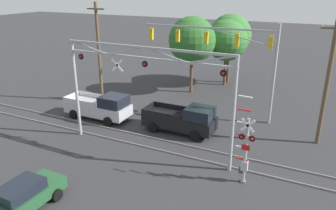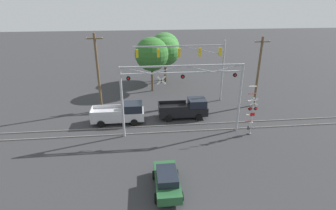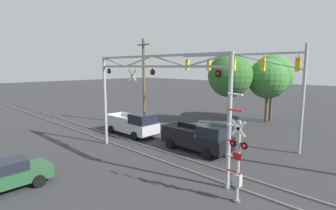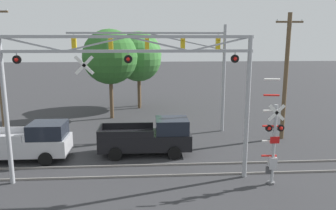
{
  "view_description": "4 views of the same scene",
  "coord_description": "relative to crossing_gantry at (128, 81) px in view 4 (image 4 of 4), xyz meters",
  "views": [
    {
      "loc": [
        9.9,
        -2.77,
        10.42
      ],
      "look_at": [
        0.3,
        16.71,
        2.43
      ],
      "focal_mm": 35.0,
      "sensor_mm": 36.0,
      "label": 1
    },
    {
      "loc": [
        -3.79,
        -8.73,
        12.74
      ],
      "look_at": [
        -1.03,
        17.26,
        1.81
      ],
      "focal_mm": 28.0,
      "sensor_mm": 36.0,
      "label": 2
    },
    {
      "loc": [
        12.4,
        2.82,
        6.26
      ],
      "look_at": [
        -0.4,
        15.94,
        3.54
      ],
      "focal_mm": 28.0,
      "sensor_mm": 36.0,
      "label": 3
    },
    {
      "loc": [
        0.82,
        -0.99,
        6.78
      ],
      "look_at": [
        1.93,
        15.78,
        3.4
      ],
      "focal_mm": 35.0,
      "sensor_mm": 36.0,
      "label": 4
    }
  ],
  "objects": [
    {
      "name": "pickup_truck_lead",
      "position": [
        1.01,
        3.69,
        -3.87
      ],
      "size": [
        5.42,
        2.28,
        2.16
      ],
      "color": "black",
      "rests_on": "ground_plane"
    },
    {
      "name": "crossing_signal_mast",
      "position": [
        6.68,
        -0.89,
        -2.98
      ],
      "size": [
        1.08,
        0.35,
        5.07
      ],
      "color": "#9EA0A5",
      "rests_on": "ground_plane"
    },
    {
      "name": "traffic_signal_span",
      "position": [
        3.21,
        8.37,
        0.68
      ],
      "size": [
        11.25,
        0.39,
        7.8
      ],
      "color": "#9EA0A5",
      "rests_on": "ground_plane"
    },
    {
      "name": "utility_pole_right",
      "position": [
        10.16,
        6.19,
        -0.52
      ],
      "size": [
        1.8,
        0.28,
        8.48
      ],
      "color": "brown",
      "rests_on": "ground_plane"
    },
    {
      "name": "background_tree_far_right_verge",
      "position": [
        0.09,
        17.12,
        -0.0
      ],
      "size": [
        4.41,
        4.41,
        7.11
      ],
      "color": "brown",
      "rests_on": "ground_plane"
    },
    {
      "name": "background_tree_beyond_span",
      "position": [
        0.1,
        18.24,
        0.36
      ],
      "size": [
        4.55,
        4.55,
        7.56
      ],
      "color": "brown",
      "rests_on": "ground_plane"
    },
    {
      "name": "rail_track_near",
      "position": [
        0.01,
        0.28,
        -4.85
      ],
      "size": [
        80.0,
        0.08,
        0.1
      ],
      "primitive_type": "cube",
      "color": "gray",
      "rests_on": "ground_plane"
    },
    {
      "name": "pickup_truck_following",
      "position": [
        -6.12,
        3.17,
        -3.87
      ],
      "size": [
        5.57,
        2.28,
        2.16
      ],
      "color": "#B7B7BC",
      "rests_on": "ground_plane"
    },
    {
      "name": "crossing_gantry",
      "position": [
        0.0,
        0.0,
        0.0
      ],
      "size": [
        11.53,
        0.27,
        6.96
      ],
      "color": "#9EA0A5",
      "rests_on": "ground_plane"
    },
    {
      "name": "rail_track_far",
      "position": [
        0.01,
        1.72,
        -4.85
      ],
      "size": [
        80.0,
        0.08,
        0.1
      ],
      "primitive_type": "cube",
      "color": "gray",
      "rests_on": "ground_plane"
    },
    {
      "name": "background_tree_far_left_verge",
      "position": [
        -2.22,
        13.03,
        0.41
      ],
      "size": [
        4.64,
        4.64,
        7.65
      ],
      "color": "brown",
      "rests_on": "ground_plane"
    }
  ]
}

